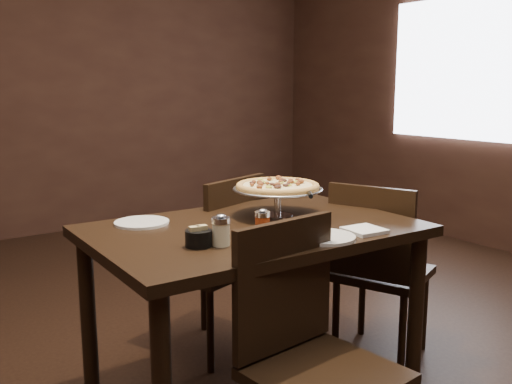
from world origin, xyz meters
TOP-DOWN VIEW (x-y plane):
  - room at (0.06, 0.03)m, footprint 6.04×7.04m
  - dining_table at (-0.06, 0.00)m, footprint 1.31×0.89m
  - pizza_stand at (0.12, 0.07)m, footprint 0.39×0.39m
  - parmesan_shaker at (-0.32, -0.17)m, footprint 0.07×0.07m
  - pepper_flake_shaker at (-0.12, -0.15)m, footprint 0.06×0.06m
  - packet_caddy at (-0.39, -0.13)m, footprint 0.10×0.10m
  - napkin_stack at (0.23, -0.33)m, footprint 0.15×0.15m
  - plate_left at (-0.42, 0.29)m, footprint 0.22×0.22m
  - plate_near at (0.04, -0.31)m, footprint 0.23×0.23m
  - serving_spatula at (0.12, -0.13)m, footprint 0.15×0.15m
  - chair_far at (0.08, 0.52)m, footprint 0.54×0.54m
  - chair_near at (-0.20, -0.51)m, footprint 0.47×0.47m
  - chair_side at (0.69, 0.01)m, footprint 0.55×0.55m

SIDE VIEW (x-z plane):
  - chair_side at x=0.69m, z-range 0.04..0.94m
  - chair_near at x=-0.20m, z-range 0.04..0.96m
  - chair_far at x=0.08m, z-range 0.04..0.96m
  - dining_table at x=-0.06m, z-range 0.29..1.09m
  - plate_left at x=-0.42m, z-range 0.80..0.81m
  - plate_near at x=0.04m, z-range 0.80..0.81m
  - napkin_stack at x=0.23m, z-range 0.80..0.81m
  - packet_caddy at x=-0.39m, z-range 0.79..0.87m
  - pepper_flake_shaker at x=-0.12m, z-range 0.80..0.90m
  - parmesan_shaker at x=-0.32m, z-range 0.80..0.91m
  - serving_spatula at x=0.12m, z-range 0.92..0.94m
  - pizza_stand at x=0.12m, z-range 0.85..1.01m
  - room at x=0.06m, z-range -0.02..2.82m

